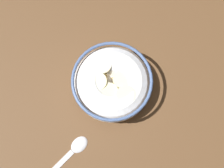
% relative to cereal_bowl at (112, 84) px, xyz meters
% --- Properties ---
extents(ground_plane, '(1.27, 1.27, 0.02)m').
position_rel_cereal_bowl_xyz_m(ground_plane, '(0.00, 0.00, -0.04)').
color(ground_plane, brown).
extents(cereal_bowl, '(0.15, 0.15, 0.07)m').
position_rel_cereal_bowl_xyz_m(cereal_bowl, '(0.00, 0.00, 0.00)').
color(cereal_bowl, white).
rests_on(cereal_bowl, ground_plane).
extents(spoon, '(0.14, 0.05, 0.01)m').
position_rel_cereal_bowl_xyz_m(spoon, '(-0.14, -0.07, -0.03)').
color(spoon, silver).
rests_on(spoon, ground_plane).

